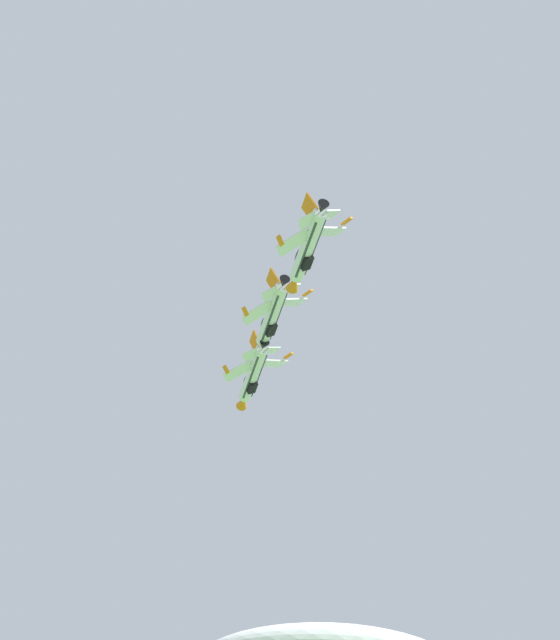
% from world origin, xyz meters
% --- Properties ---
extents(fighter_jet_lead, '(9.92, 15.97, 5.05)m').
position_xyz_m(fighter_jet_lead, '(16.71, 131.87, 95.38)').
color(fighter_jet_lead, white).
extents(fighter_jet_left_wing, '(9.51, 15.97, 5.36)m').
position_xyz_m(fighter_jet_left_wing, '(17.57, 119.41, 96.22)').
color(fighter_jet_left_wing, white).
extents(fighter_jet_right_wing, '(9.41, 15.97, 5.42)m').
position_xyz_m(fighter_jet_right_wing, '(19.61, 103.30, 94.44)').
color(fighter_jet_right_wing, white).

